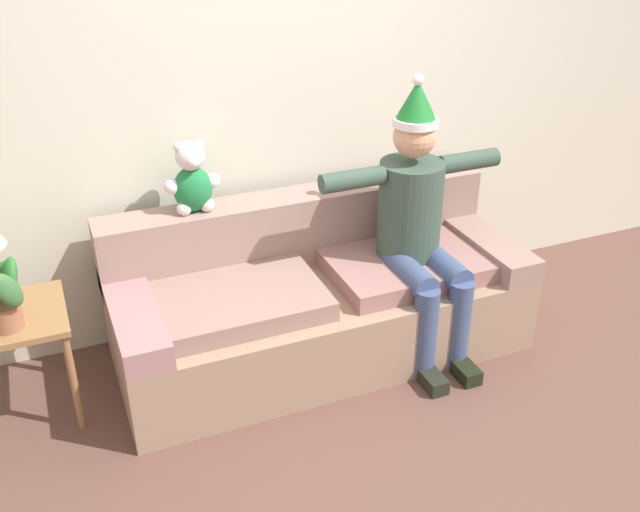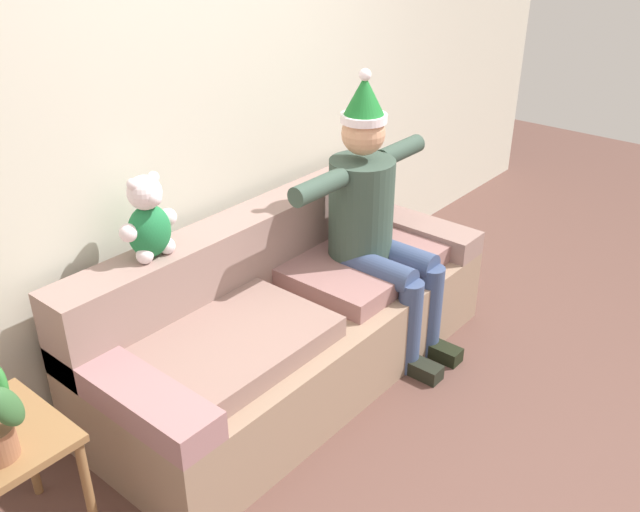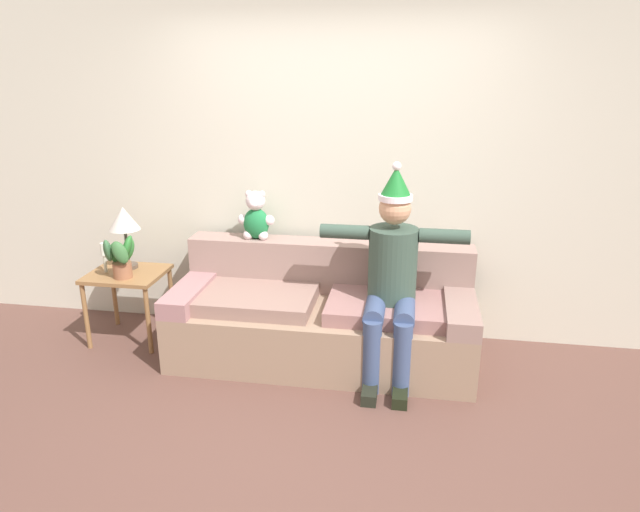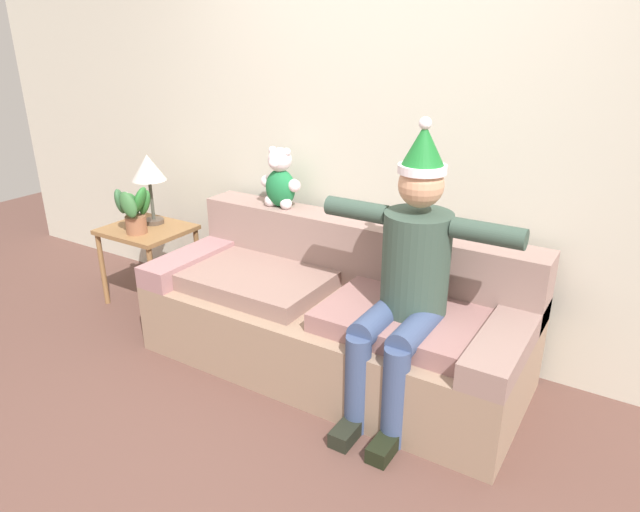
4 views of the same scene
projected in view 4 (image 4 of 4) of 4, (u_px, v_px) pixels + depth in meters
The scene contains 9 objects.
ground_plane at pixel (223, 464), 2.62m from camera, with size 10.00×10.00×0.00m, color brown.
back_wall at pixel (383, 123), 3.34m from camera, with size 7.00×0.10×2.70m, color beige.
couch at pixel (336, 315), 3.31m from camera, with size 2.19×0.89×0.82m.
person_seated at pixel (408, 274), 2.77m from camera, with size 1.02×0.77×1.50m.
teddy_bear at pixel (280, 180), 3.56m from camera, with size 0.29×0.17×0.38m.
side_table at pixel (148, 239), 4.03m from camera, with size 0.57×0.50×0.57m.
table_lamp at pixel (148, 171), 3.95m from camera, with size 0.24×0.24×0.50m.
potted_plant at pixel (134, 209), 3.83m from camera, with size 0.26×0.26×0.35m.
candle_tall at pixel (126, 204), 4.00m from camera, with size 0.04×0.04×0.24m.
Camera 4 is at (1.48, -1.52, 1.87)m, focal length 31.90 mm.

